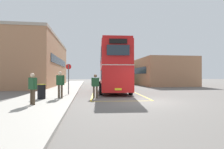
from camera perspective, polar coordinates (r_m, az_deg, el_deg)
name	(u,v)px	position (r m, az deg, el deg)	size (l,w,h in m)	color
ground_plane	(113,88)	(25.91, 0.16, -4.09)	(135.60, 135.60, 0.00)	#66605B
sidewalk_left	(67,86)	(28.20, -13.77, -3.65)	(4.00, 57.60, 0.14)	#A39E93
brick_building_left	(38,63)	(32.11, -22.25, 3.46)	(7.08, 19.78, 7.63)	#AD7A56
depot_building_right	(157,72)	(35.35, 13.97, 0.68)	(8.15, 14.93, 4.69)	#AD7A56
double_decker_bus	(113,67)	(18.68, 0.32, 2.22)	(3.28, 9.94, 4.75)	black
single_deck_bus	(116,76)	(35.99, 1.32, -0.47)	(3.66, 9.82, 3.02)	black
pedestrian_boarding	(95,84)	(13.59, -5.24, -3.02)	(0.59, 0.27, 1.76)	#473828
pedestrian_waiting_near	(60,82)	(12.74, -15.88, -2.40)	(0.55, 0.45, 1.81)	#473828
pedestrian_waiting_far	(33,86)	(10.33, -23.58, -3.46)	(0.49, 0.48, 1.65)	#473828
litter_bin	(42,92)	(12.71, -21.19, -4.98)	(0.53, 0.53, 0.96)	black
bus_stop_sign	(69,76)	(15.21, -13.45, -0.44)	(0.44, 0.08, 2.47)	#4C4C51
bay_marking_yellow	(115,94)	(16.89, 1.04, -6.01)	(4.94, 12.06, 0.01)	gold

